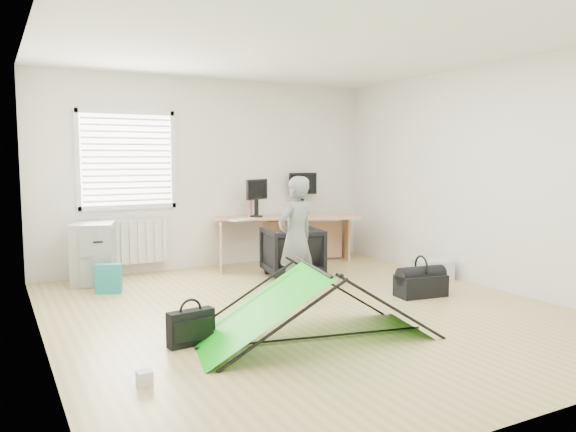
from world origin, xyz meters
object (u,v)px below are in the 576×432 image
monitor_right (302,198)px  storage_crate (433,269)px  filing_cabinet (94,253)px  office_chair (292,252)px  desk (286,240)px  monitor_left (256,203)px  person (296,238)px  duffel_bag (421,286)px  laptop_bag (191,328)px  kite (313,303)px  thermos (250,208)px

monitor_right → storage_crate: (0.79, -2.07, -0.82)m
filing_cabinet → office_chair: 2.53m
desk → monitor_right: monitor_right is taller
office_chair → desk: bearing=-103.3°
monitor_left → person: 2.02m
office_chair → duffel_bag: 1.82m
monitor_right → office_chair: bearing=-127.2°
monitor_right → laptop_bag: size_ratio=1.19×
desk → monitor_left: size_ratio=5.04×
monitor_left → duffel_bag: monitor_left is taller
kite → laptop_bag: 1.07m
monitor_left → laptop_bag: size_ratio=1.05×
monitor_left → monitor_right: 0.89m
monitor_left → kite: 3.44m
office_chair → storage_crate: size_ratio=1.60×
desk → person: person is taller
office_chair → storage_crate: (1.56, -0.99, -0.20)m
monitor_right → person: 2.53m
kite → storage_crate: size_ratio=4.53×
office_chair → laptop_bag: size_ratio=1.82×
monitor_right → laptop_bag: bearing=-134.5°
monitor_left → storage_crate: monitor_left is taller
desk → laptop_bag: bearing=-109.4°
monitor_right → kite: monitor_right is taller
storage_crate → office_chair: bearing=147.6°
filing_cabinet → duffel_bag: 4.03m
laptop_bag → duffel_bag: bearing=0.1°
monitor_right → kite: (-1.84, -3.43, -0.63)m
thermos → kite: thermos is taller
monitor_left → duffel_bag: bearing=-93.9°
kite → monitor_left: bearing=85.3°
desk → person: bearing=-94.0°
storage_crate → duffel_bag: 1.00m
storage_crate → monitor_left: bearing=131.5°
desk → kite: bearing=-93.0°
laptop_bag → filing_cabinet: bearing=89.1°
desk → kite: desk is taller
monitor_right → storage_crate: monitor_right is taller
kite → laptop_bag: kite is taller
office_chair → duffel_bag: size_ratio=1.29×
monitor_right → duffel_bag: bearing=-91.3°
person → duffel_bag: size_ratio=2.44×
filing_cabinet → kite: (1.31, -3.20, -0.06)m
desk → duffel_bag: (0.43, -2.47, -0.24)m
thermos → laptop_bag: 3.59m
thermos → desk: bearing=-14.0°
filing_cabinet → monitor_left: bearing=17.4°
duffel_bag → monitor_left: bearing=116.8°
monitor_right → office_chair: size_ratio=0.66×
filing_cabinet → storage_crate: bearing=-8.6°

